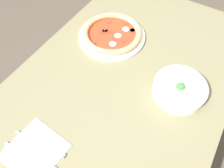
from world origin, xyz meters
The scene contains 7 objects.
ground_plane centered at (0.00, 0.00, 0.00)m, with size 8.00×8.00×0.00m, color #4C4238.
dining_table centered at (0.00, 0.00, 0.64)m, with size 1.30×0.80×0.74m.
pizza centered at (-0.20, -0.16, 0.76)m, with size 0.30×0.30×0.04m.
bowl centered at (-0.07, 0.21, 0.77)m, with size 0.20×0.20×0.07m.
napkin centered at (0.38, -0.10, 0.74)m, with size 0.18×0.18×0.00m.
fork centered at (0.35, -0.10, 0.75)m, with size 0.03×0.19×0.00m.
knife centered at (0.40, -0.11, 0.75)m, with size 0.03×0.20×0.01m.
Camera 1 is at (0.44, 0.23, 1.45)m, focal length 35.00 mm.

